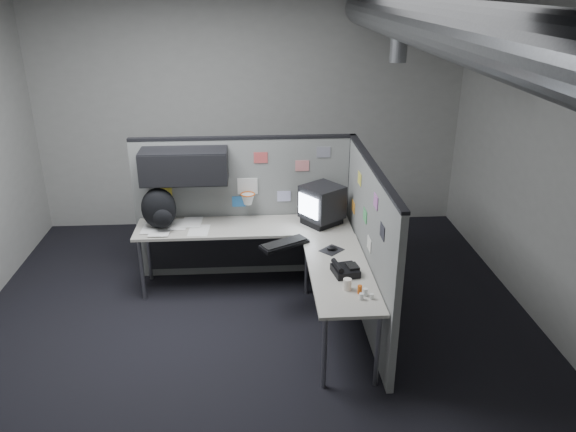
{
  "coord_description": "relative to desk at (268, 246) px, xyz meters",
  "views": [
    {
      "loc": [
        0.01,
        -4.55,
        3.15
      ],
      "look_at": [
        0.34,
        0.35,
        1.09
      ],
      "focal_mm": 35.0,
      "sensor_mm": 36.0,
      "label": 1
    }
  ],
  "objects": [
    {
      "name": "desk",
      "position": [
        0.0,
        0.0,
        0.0
      ],
      "size": [
        2.31,
        2.11,
        0.73
      ],
      "color": "#ACA79B",
      "rests_on": "ground"
    },
    {
      "name": "keyboard",
      "position": [
        0.16,
        -0.24,
        0.14
      ],
      "size": [
        0.52,
        0.4,
        0.04
      ],
      "rotation": [
        0.0,
        0.0,
        -0.26
      ],
      "color": "black",
      "rests_on": "desk"
    },
    {
      "name": "bottles",
      "position": [
        0.76,
        -1.25,
        0.15
      ],
      "size": [
        0.13,
        0.14,
        0.08
      ],
      "rotation": [
        0.0,
        0.0,
        0.25
      ],
      "color": "silver",
      "rests_on": "desk"
    },
    {
      "name": "partition_right",
      "position": [
        0.95,
        -0.49,
        0.21
      ],
      "size": [
        0.07,
        2.23,
        1.63
      ],
      "color": "slate",
      "rests_on": "ground"
    },
    {
      "name": "mouse",
      "position": [
        0.61,
        -0.38,
        0.13
      ],
      "size": [
        0.26,
        0.26,
        0.04
      ],
      "rotation": [
        0.0,
        0.0,
        -0.04
      ],
      "color": "black",
      "rests_on": "desk"
    },
    {
      "name": "partition_back",
      "position": [
        -0.4,
        0.53,
        0.38
      ],
      "size": [
        2.44,
        0.42,
        1.63
      ],
      "color": "slate",
      "rests_on": "ground"
    },
    {
      "name": "cup",
      "position": [
        0.64,
        -1.13,
        0.17
      ],
      "size": [
        0.08,
        0.08,
        0.1
      ],
      "primitive_type": "cylinder",
      "rotation": [
        0.0,
        0.0,
        -0.18
      ],
      "color": "white",
      "rests_on": "desk"
    },
    {
      "name": "phone",
      "position": [
        0.67,
        -0.86,
        0.16
      ],
      "size": [
        0.25,
        0.27,
        0.11
      ],
      "rotation": [
        0.0,
        0.0,
        0.01
      ],
      "color": "black",
      "rests_on": "desk"
    },
    {
      "name": "backpack",
      "position": [
        -1.12,
        0.27,
        0.33
      ],
      "size": [
        0.38,
        0.34,
        0.45
      ],
      "rotation": [
        0.0,
        0.0,
        0.04
      ],
      "color": "black",
      "rests_on": "desk"
    },
    {
      "name": "papers",
      "position": [
        -0.96,
        0.27,
        0.12
      ],
      "size": [
        0.72,
        0.52,
        0.01
      ],
      "rotation": [
        0.0,
        0.0,
        -0.05
      ],
      "color": "white",
      "rests_on": "desk"
    },
    {
      "name": "monitor",
      "position": [
        0.6,
        0.29,
        0.34
      ],
      "size": [
        0.52,
        0.52,
        0.43
      ],
      "rotation": [
        0.0,
        0.0,
        -0.16
      ],
      "color": "black",
      "rests_on": "desk"
    },
    {
      "name": "room",
      "position": [
        0.41,
        -0.7,
        1.48
      ],
      "size": [
        5.62,
        5.62,
        3.22
      ],
      "color": "black",
      "rests_on": "ground"
    }
  ]
}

